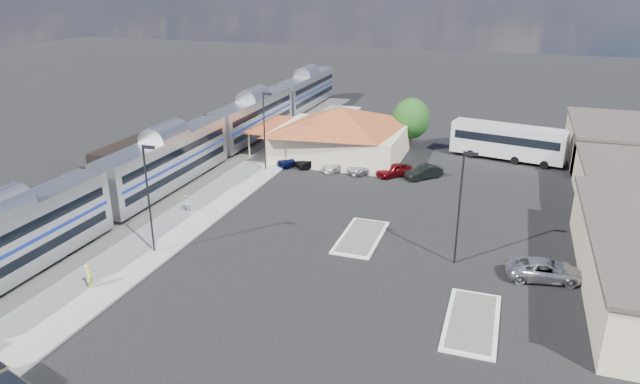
% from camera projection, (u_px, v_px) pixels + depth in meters
% --- Properties ---
extents(ground, '(280.00, 280.00, 0.00)m').
position_uv_depth(ground, '(309.00, 241.00, 47.78)').
color(ground, black).
rests_on(ground, ground).
extents(railbed, '(16.00, 100.00, 0.12)m').
position_uv_depth(railbed, '(150.00, 183.00, 61.17)').
color(railbed, '#4C4944').
rests_on(railbed, ground).
extents(platform, '(5.50, 92.00, 0.18)m').
position_uv_depth(platform, '(216.00, 199.00, 56.68)').
color(platform, gray).
rests_on(platform, ground).
extents(passenger_train, '(3.00, 104.00, 5.55)m').
position_uv_depth(passenger_train, '(168.00, 163.00, 58.57)').
color(passenger_train, silver).
rests_on(passenger_train, ground).
extents(freight_cars, '(2.80, 46.00, 4.00)m').
position_uv_depth(freight_cars, '(141.00, 156.00, 64.01)').
color(freight_cars, black).
rests_on(freight_cars, ground).
extents(station_depot, '(18.35, 12.24, 6.20)m').
position_uv_depth(station_depot, '(340.00, 132.00, 69.32)').
color(station_depot, '#C6B091').
rests_on(station_depot, ground).
extents(traffic_island_south, '(3.30, 7.50, 0.21)m').
position_uv_depth(traffic_island_south, '(361.00, 237.00, 48.31)').
color(traffic_island_south, silver).
rests_on(traffic_island_south, ground).
extents(traffic_island_north, '(3.30, 7.50, 0.21)m').
position_uv_depth(traffic_island_north, '(472.00, 321.00, 36.44)').
color(traffic_island_north, silver).
rests_on(traffic_island_north, ground).
extents(lamp_plat_s, '(1.08, 0.25, 9.00)m').
position_uv_depth(lamp_plat_s, '(149.00, 191.00, 43.86)').
color(lamp_plat_s, black).
rests_on(lamp_plat_s, ground).
extents(lamp_plat_n, '(1.08, 0.25, 9.00)m').
position_uv_depth(lamp_plat_n, '(265.00, 125.00, 63.36)').
color(lamp_plat_n, black).
rests_on(lamp_plat_n, ground).
extents(lamp_lot, '(1.08, 0.25, 9.00)m').
position_uv_depth(lamp_lot, '(461.00, 199.00, 42.26)').
color(lamp_lot, black).
rests_on(lamp_lot, ground).
extents(tree_depot, '(4.71, 4.71, 6.63)m').
position_uv_depth(tree_depot, '(411.00, 119.00, 72.04)').
color(tree_depot, '#382314').
rests_on(tree_depot, ground).
extents(suv, '(5.80, 3.41, 1.51)m').
position_uv_depth(suv, '(545.00, 270.00, 41.48)').
color(suv, '#AEB0B7').
rests_on(suv, ground).
extents(coach_bus, '(13.57, 5.48, 4.25)m').
position_uv_depth(coach_bus, '(508.00, 140.00, 68.26)').
color(coach_bus, white).
rests_on(coach_bus, ground).
extents(person_a, '(0.61, 0.75, 1.77)m').
position_uv_depth(person_a, '(89.00, 276.00, 40.04)').
color(person_a, '#D8D743').
rests_on(person_a, platform).
extents(person_b, '(0.79, 0.90, 1.55)m').
position_uv_depth(person_b, '(187.00, 203.00, 53.32)').
color(person_b, silver).
rests_on(person_b, platform).
extents(parked_car_a, '(4.08, 4.44, 1.47)m').
position_uv_depth(parked_car_a, '(295.00, 160.00, 66.73)').
color(parked_car_a, '#0D1344').
rests_on(parked_car_a, ground).
extents(parked_car_b, '(3.87, 4.41, 1.44)m').
position_uv_depth(parked_car_b, '(314.00, 161.00, 66.33)').
color(parked_car_b, black).
rests_on(parked_car_b, ground).
extents(parked_car_c, '(4.13, 4.71, 1.30)m').
position_uv_depth(parked_car_c, '(339.00, 165.00, 65.13)').
color(parked_car_c, silver).
rests_on(parked_car_c, ground).
extents(parked_car_d, '(4.78, 5.33, 1.37)m').
position_uv_depth(parked_car_d, '(367.00, 167.00, 64.42)').
color(parked_car_d, '#9CA0A4').
rests_on(parked_car_d, ground).
extents(parked_car_e, '(4.16, 4.25, 1.45)m').
position_uv_depth(parked_car_e, '(394.00, 170.00, 63.17)').
color(parked_car_e, maroon).
rests_on(parked_car_e, ground).
extents(parked_car_f, '(4.12, 4.22, 1.44)m').
position_uv_depth(parked_car_f, '(424.00, 172.00, 62.48)').
color(parked_car_f, black).
rests_on(parked_car_f, ground).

